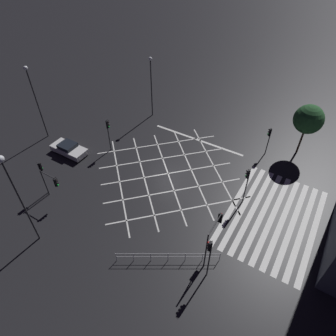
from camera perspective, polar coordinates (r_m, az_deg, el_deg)
name	(u,v)px	position (r m, az deg, el deg)	size (l,w,h in m)	color
ground_plane	(168,173)	(31.80, 0.00, -1.05)	(200.00, 200.00, 0.00)	black
road_markings	(238,200)	(29.98, 13.18, -5.94)	(17.39, 23.77, 0.01)	silver
traffic_light_median_south	(247,180)	(27.85, 14.79, -2.15)	(0.36, 0.39, 4.13)	#2D2D30
traffic_light_nw_cross	(51,182)	(29.59, -21.33, -2.43)	(0.36, 2.16, 3.25)	#2D2D30
traffic_light_sw_cross	(209,252)	(22.30, 7.87, -15.60)	(0.36, 0.39, 4.33)	#2D2D30
traffic_light_nw_main	(42,172)	(30.37, -22.94, -0.62)	(0.39, 0.36, 3.86)	#2D2D30
traffic_light_se_cross	(269,136)	(34.62, 18.68, 5.82)	(0.36, 0.39, 3.43)	#2D2D30
traffic_light_sw_main	(214,231)	(23.28, 8.80, -11.84)	(2.50, 0.36, 4.30)	#2D2D30
traffic_light_median_north	(108,129)	(33.69, -11.30, 7.25)	(0.36, 0.39, 4.07)	#2D2D30
street_lamp_east	(13,185)	(24.14, -27.38, -2.94)	(0.53, 0.53, 9.26)	#2D2D30
street_lamp_west	(34,93)	(36.89, -24.19, 12.91)	(0.45, 0.45, 8.90)	#2D2D30
street_lamp_far	(151,78)	(38.43, -3.25, 16.67)	(0.44, 0.44, 7.89)	#2D2D30
street_tree_near	(309,119)	(35.05, 25.20, 8.39)	(3.11, 3.11, 6.06)	#38281C
waiting_car	(69,149)	(35.79, -18.36, 3.49)	(1.84, 4.28, 1.27)	silver
pedestrian_railing	(168,256)	(24.78, 0.00, -16.42)	(4.33, 7.13, 1.05)	#B7B7BC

